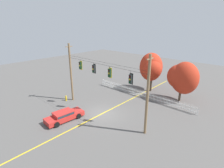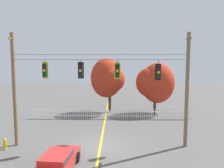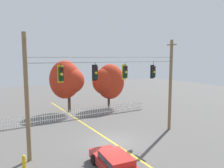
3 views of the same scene
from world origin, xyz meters
TOP-DOWN VIEW (x-y plane):
  - ground at (0.00, 0.00)m, footprint 80.00×80.00m
  - lane_centerline_stripe at (0.00, 0.00)m, footprint 0.16×36.00m
  - signal_support_span at (0.00, -0.00)m, footprint 12.94×1.10m
  - traffic_signal_westbound_side at (-4.03, 0.01)m, footprint 0.43×0.38m
  - traffic_signal_eastbound_side at (-1.41, 0.01)m, footprint 0.43×0.38m
  - traffic_signal_northbound_primary at (1.26, 0.01)m, footprint 0.43×0.38m
  - traffic_signal_southbound_primary at (4.22, 0.01)m, footprint 0.43×0.38m
  - white_picket_fence at (0.71, 7.75)m, footprint 16.97×0.06m
  - autumn_maple_near_fence at (0.19, 11.18)m, footprint 4.06×3.92m
  - autumn_maple_mid at (5.67, 10.57)m, footprint 4.48×3.33m
  - parked_car at (-2.23, -4.22)m, footprint 2.15×4.71m
  - fire_hydrant at (-6.81, -0.87)m, footprint 0.38×0.22m

SIDE VIEW (x-z plane):
  - ground at x=0.00m, z-range 0.00..0.00m
  - lane_centerline_stripe at x=0.00m, z-range 0.00..0.01m
  - fire_hydrant at x=-6.81m, z-range -0.01..0.82m
  - white_picket_fence at x=0.71m, z-range 0.00..1.12m
  - parked_car at x=-2.23m, z-range 0.03..1.18m
  - autumn_maple_mid at x=5.67m, z-range 0.64..6.54m
  - autumn_maple_near_fence at x=0.19m, z-range 0.82..7.23m
  - signal_support_span at x=0.00m, z-range 0.08..8.47m
  - traffic_signal_southbound_primary at x=4.22m, z-range 4.80..6.29m
  - traffic_signal_northbound_primary at x=1.26m, z-range 4.93..6.34m
  - traffic_signal_eastbound_side at x=-1.41m, z-range 4.98..6.35m
  - traffic_signal_westbound_side at x=-4.03m, z-range 4.98..6.35m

